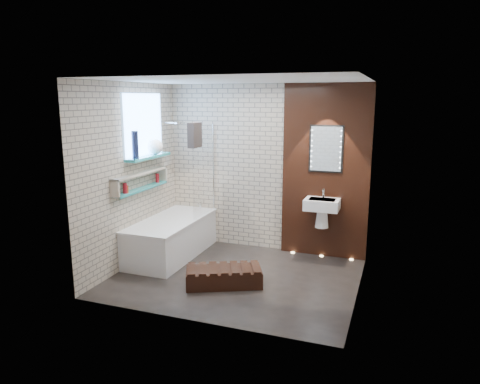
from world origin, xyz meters
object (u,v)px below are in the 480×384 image
at_px(bath_screen, 204,171).
at_px(led_mirror, 326,149).
at_px(washbasin, 322,208).
at_px(bathtub, 172,237).
at_px(walnut_step, 224,277).

distance_m(bath_screen, led_mirror, 1.89).
distance_m(washbasin, led_mirror, 0.88).
height_order(washbasin, led_mirror, led_mirror).
height_order(bathtub, washbasin, washbasin).
distance_m(bath_screen, walnut_step, 1.86).
xyz_separation_m(led_mirror, walnut_step, (-1.01, -1.53, -1.54)).
relative_size(bath_screen, led_mirror, 2.00).
distance_m(bathtub, led_mirror, 2.68).
relative_size(bath_screen, walnut_step, 1.45).
bearing_deg(bathtub, led_mirror, 19.78).
distance_m(washbasin, walnut_step, 1.84).
relative_size(bathtub, led_mirror, 2.49).
distance_m(bathtub, bath_screen, 1.14).
height_order(bathtub, led_mirror, led_mirror).
xyz_separation_m(bathtub, led_mirror, (2.17, 0.78, 1.36)).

